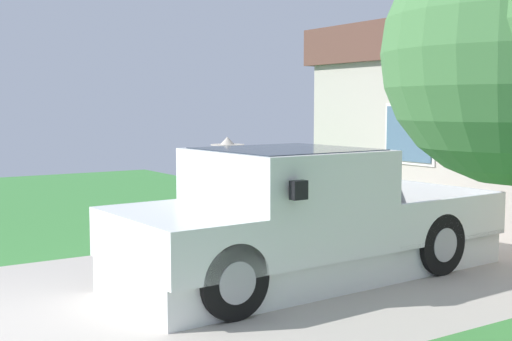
# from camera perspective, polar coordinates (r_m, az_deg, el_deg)

# --- Properties ---
(pickup_truck) EXTENTS (2.31, 5.30, 1.65)m
(pickup_truck) POSITION_cam_1_polar(r_m,az_deg,el_deg) (8.45, 2.91, -4.36)
(pickup_truck) COLOR silver
(pickup_truck) RESTS_ON ground
(person_with_hat) EXTENTS (0.52, 0.47, 1.74)m
(person_with_hat) POSITION_cam_1_polar(r_m,az_deg,el_deg) (9.58, -2.41, -1.46)
(person_with_hat) COLOR brown
(person_with_hat) RESTS_ON ground
(handbag) EXTENTS (0.28, 0.19, 0.37)m
(handbag) POSITION_cam_1_polar(r_m,az_deg,el_deg) (9.76, -4.15, -6.76)
(handbag) COLOR beige
(handbag) RESTS_ON ground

